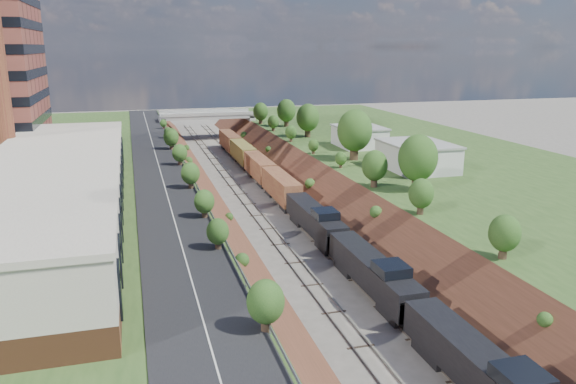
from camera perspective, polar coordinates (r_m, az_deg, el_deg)
name	(u,v)px	position (r m, az deg, el deg)	size (l,w,h in m)	color
platform_left	(39,197)	(89.34, -23.97, -0.50)	(44.00, 180.00, 5.00)	#304E20
platform_right	(442,171)	(102.74, 15.38, 2.08)	(44.00, 180.00, 5.00)	#304E20
embankment_left	(192,203)	(89.36, -9.74, -1.09)	(7.07, 180.00, 7.07)	brown
embankment_right	(324,193)	(94.03, 3.69, -0.12)	(7.07, 180.00, 7.07)	brown
rail_left_track	(244,198)	(90.52, -4.46, -0.65)	(1.58, 180.00, 0.18)	gray
rail_right_track	(276,196)	(91.63, -1.27, -0.42)	(1.58, 180.00, 0.18)	gray
road	(161,173)	(87.83, -12.80, 1.88)	(8.00, 180.00, 0.10)	black
guardrail	(188,169)	(87.81, -10.14, 2.35)	(0.10, 171.00, 0.70)	#99999E
commercial_building	(54,191)	(66.07, -22.70, 0.06)	(14.30, 62.30, 7.00)	brown
overpass	(207,121)	(150.19, -8.25, 7.19)	(24.50, 8.30, 7.40)	gray
white_building_near	(417,157)	(90.39, 12.98, 3.49)	(9.00, 12.00, 4.00)	silver
white_building_far	(359,137)	(109.72, 7.26, 5.54)	(8.00, 10.00, 3.60)	silver
tree_right_large	(418,158)	(76.54, 13.06, 3.35)	(5.25, 5.25, 7.61)	#473323
tree_left_crest	(230,245)	(49.28, -5.87, -5.35)	(2.45, 2.45, 3.55)	#473323
freight_train	(284,190)	(86.29, -0.43, 0.25)	(2.85, 115.26, 4.55)	black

